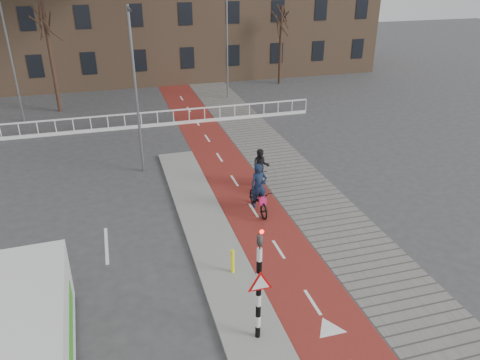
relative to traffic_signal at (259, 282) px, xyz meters
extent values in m
plane|color=#38383A|center=(0.60, 2.02, -1.99)|extent=(120.00, 120.00, 0.00)
cube|color=maroon|center=(2.10, 12.02, -1.98)|extent=(2.50, 60.00, 0.01)
cube|color=slate|center=(4.90, 12.02, -1.98)|extent=(3.00, 60.00, 0.01)
cube|color=gray|center=(-0.10, 6.02, -1.93)|extent=(1.80, 16.00, 0.12)
cylinder|color=black|center=(0.00, 0.02, -0.43)|extent=(0.14, 0.14, 2.88)
imported|color=black|center=(0.00, 0.02, 1.41)|extent=(0.13, 0.16, 0.80)
cylinder|color=#FF0C05|center=(0.00, -0.12, 1.59)|extent=(0.11, 0.02, 0.11)
cylinder|color=#FFFD0E|center=(0.11, 3.04, -1.44)|extent=(0.12, 0.12, 0.86)
imported|color=black|center=(2.28, 6.92, -1.44)|extent=(0.77, 2.06, 1.07)
imported|color=#131F3B|center=(2.28, 6.92, -0.81)|extent=(0.69, 0.47, 1.87)
cube|color=#D81E62|center=(2.26, 6.37, -1.23)|extent=(0.28, 0.18, 0.33)
imported|color=black|center=(3.05, 8.99, -1.46)|extent=(0.89, 1.80, 1.04)
imported|color=black|center=(3.05, 8.99, -0.92)|extent=(0.92, 0.79, 1.64)
cube|color=silver|center=(-5.80, 0.82, -0.86)|extent=(2.16, 4.99, 1.97)
cube|color=green|center=(-4.80, 0.82, -0.96)|extent=(0.14, 3.15, 0.55)
cylinder|color=black|center=(-6.70, 2.46, -1.65)|extent=(0.27, 0.70, 0.69)
cylinder|color=black|center=(-5.03, 2.52, -1.65)|extent=(0.27, 0.70, 0.69)
cube|color=silver|center=(-4.40, 19.02, -1.04)|extent=(28.00, 0.08, 0.08)
cube|color=silver|center=(-4.40, 19.02, -1.89)|extent=(28.00, 0.10, 0.20)
cube|color=#7F6047|center=(-2.40, 34.02, 4.01)|extent=(46.00, 10.00, 12.00)
cylinder|color=black|center=(-6.49, 24.13, 1.58)|extent=(0.25, 0.25, 7.13)
cylinder|color=black|center=(10.79, 27.33, 1.10)|extent=(0.24, 0.24, 6.17)
cylinder|color=slate|center=(-1.94, 12.35, 1.91)|extent=(0.12, 0.12, 7.79)
cylinder|color=slate|center=(-8.62, 22.50, 1.97)|extent=(0.12, 0.12, 7.92)
cylinder|color=slate|center=(5.51, 24.28, 2.47)|extent=(0.12, 0.12, 8.92)
camera|label=1|loc=(-3.18, -9.26, 7.58)|focal=35.00mm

